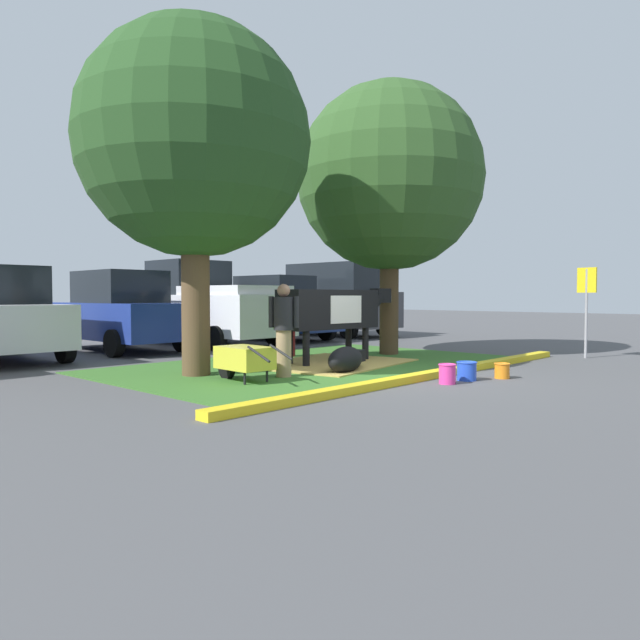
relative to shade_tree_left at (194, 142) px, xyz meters
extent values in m
plane|color=#4C4C4F|center=(2.23, -2.45, -4.03)|extent=(80.00, 80.00, 0.00)
cube|color=#386B28|center=(2.63, -0.41, -4.02)|extent=(8.30, 5.14, 0.02)
cube|color=yellow|center=(2.63, -3.13, -3.97)|extent=(9.50, 0.24, 0.12)
cube|color=tan|center=(2.82, -0.61, -4.01)|extent=(3.54, 2.88, 0.04)
cylinder|color=brown|center=(0.00, 0.00, -2.70)|extent=(0.49, 0.49, 2.66)
sphere|color=#23471E|center=(0.00, 0.00, 0.03)|extent=(4.00, 4.00, 4.00)
cylinder|color=#4C3823|center=(5.26, -0.27, -2.71)|extent=(0.44, 0.44, 2.64)
sphere|color=#2D5123|center=(5.26, -0.27, 0.13)|extent=(4.35, 4.35, 4.35)
cube|color=black|center=(2.98, -0.41, -2.91)|extent=(2.33, 0.81, 0.80)
cube|color=white|center=(3.13, -0.42, -2.91)|extent=(0.93, 0.76, 0.56)
cylinder|color=black|center=(4.31, -0.48, -2.81)|extent=(0.65, 0.35, 0.58)
cube|color=black|center=(4.63, -0.49, -2.63)|extent=(0.45, 0.28, 0.32)
cube|color=white|center=(4.83, -0.50, -2.67)|extent=(0.13, 0.21, 0.20)
cylinder|color=black|center=(3.85, -0.21, -3.67)|extent=(0.14, 0.14, 0.72)
cylinder|color=black|center=(3.83, -0.70, -3.67)|extent=(0.14, 0.14, 0.72)
cylinder|color=black|center=(2.13, -0.13, -3.67)|extent=(0.14, 0.14, 0.72)
cylinder|color=black|center=(2.11, -0.61, -3.67)|extent=(0.14, 0.14, 0.72)
cylinder|color=black|center=(1.78, -0.35, -3.16)|extent=(0.06, 0.06, 0.70)
ellipsoid|color=black|center=(2.07, -1.64, -3.79)|extent=(1.19, 0.78, 0.48)
cube|color=black|center=(2.65, -1.47, -3.77)|extent=(0.33, 0.27, 0.22)
cube|color=silver|center=(2.76, -1.43, -3.77)|extent=(0.09, 0.11, 0.16)
cylinder|color=black|center=(2.36, -1.37, -3.97)|extent=(0.36, 0.20, 0.10)
cylinder|color=#9E7F5B|center=(0.89, -1.27, -3.62)|extent=(0.26, 0.26, 0.82)
cylinder|color=black|center=(0.89, -1.27, -2.94)|extent=(0.34, 0.34, 0.56)
sphere|color=#8C664C|center=(0.89, -1.27, -2.54)|extent=(0.22, 0.22, 0.22)
cylinder|color=black|center=(0.78, -1.08, -2.91)|extent=(0.09, 0.09, 0.53)
cylinder|color=black|center=(1.00, -1.46, -2.91)|extent=(0.09, 0.09, 0.53)
cylinder|color=maroon|center=(3.28, 1.07, -3.64)|extent=(0.26, 0.26, 0.79)
cylinder|color=slate|center=(3.28, 1.07, -2.97)|extent=(0.34, 0.34, 0.55)
sphere|color=tan|center=(3.28, 1.07, -2.59)|extent=(0.21, 0.21, 0.21)
cylinder|color=slate|center=(3.50, 1.06, -2.94)|extent=(0.09, 0.09, 0.52)
cylinder|color=slate|center=(3.06, 1.08, -2.94)|extent=(0.09, 0.09, 0.52)
cube|color=gold|center=(0.10, -1.19, -3.63)|extent=(0.65, 0.93, 0.36)
cylinder|color=black|center=(0.13, -0.69, -3.85)|extent=(0.12, 0.36, 0.36)
cylinder|color=black|center=(-0.13, -1.47, -3.91)|extent=(0.04, 0.04, 0.24)
cylinder|color=black|center=(0.31, -1.50, -3.91)|extent=(0.04, 0.04, 0.24)
cylinder|color=black|center=(-0.15, -1.82, -3.51)|extent=(0.07, 0.53, 0.23)
cylinder|color=black|center=(0.29, -1.85, -3.51)|extent=(0.07, 0.53, 0.23)
cylinder|color=#99999E|center=(7.68, -3.93, -3.03)|extent=(0.06, 0.06, 2.00)
cube|color=yellow|center=(7.68, -3.93, -2.29)|extent=(0.12, 0.44, 0.56)
cylinder|color=#EA3893|center=(2.19, -3.67, -3.88)|extent=(0.26, 0.26, 0.31)
torus|color=#EA3893|center=(2.19, -3.67, -3.72)|extent=(0.29, 0.29, 0.02)
cylinder|color=blue|center=(2.75, -3.70, -3.88)|extent=(0.32, 0.32, 0.30)
torus|color=blue|center=(2.75, -3.70, -3.73)|extent=(0.34, 0.34, 0.02)
cylinder|color=orange|center=(3.36, -4.02, -3.91)|extent=(0.25, 0.25, 0.25)
torus|color=orange|center=(3.36, -4.02, -3.78)|extent=(0.27, 0.27, 0.02)
cylinder|color=black|center=(-0.67, 6.51, -3.71)|extent=(0.23, 0.64, 0.64)
cylinder|color=black|center=(-0.70, 3.65, -3.71)|extent=(0.23, 0.64, 0.64)
cube|color=navy|center=(1.44, 5.35, -3.26)|extent=(1.84, 4.41, 0.90)
cube|color=black|center=(1.44, 5.35, -2.41)|extent=(1.60, 2.21, 0.80)
cylinder|color=black|center=(0.55, 6.79, -3.71)|extent=(0.23, 0.64, 0.64)
cylinder|color=black|center=(2.35, 6.77, -3.71)|extent=(0.23, 0.64, 0.64)
cylinder|color=black|center=(0.53, 3.93, -3.71)|extent=(0.23, 0.64, 0.64)
cylinder|color=black|center=(2.33, 3.91, -3.71)|extent=(0.23, 0.64, 0.64)
cube|color=silver|center=(4.07, 5.25, -3.16)|extent=(2.04, 5.42, 1.10)
cube|color=black|center=(4.08, 6.19, -2.11)|extent=(1.85, 1.81, 1.00)
cube|color=silver|center=(4.06, 4.03, -2.49)|extent=(1.92, 2.72, 0.24)
cylinder|color=black|center=(3.09, 7.01, -3.71)|extent=(0.23, 0.64, 0.64)
cylinder|color=black|center=(5.09, 6.99, -3.71)|extent=(0.23, 0.64, 0.64)
cylinder|color=black|center=(3.06, 3.50, -3.71)|extent=(0.23, 0.64, 0.64)
cylinder|color=black|center=(5.06, 3.48, -3.71)|extent=(0.23, 0.64, 0.64)
cube|color=navy|center=(6.63, 5.22, -3.26)|extent=(1.84, 4.41, 0.90)
cube|color=black|center=(6.63, 5.22, -2.41)|extent=(1.60, 2.21, 0.80)
cylinder|color=black|center=(5.74, 6.65, -3.71)|extent=(0.23, 0.64, 0.64)
cylinder|color=black|center=(7.54, 6.64, -3.71)|extent=(0.23, 0.64, 0.64)
cylinder|color=black|center=(5.72, 3.79, -3.71)|extent=(0.23, 0.64, 0.64)
cylinder|color=black|center=(7.52, 3.78, -3.71)|extent=(0.23, 0.64, 0.64)
cube|color=#3D3D42|center=(9.44, 5.18, -3.11)|extent=(1.94, 4.62, 1.20)
cube|color=black|center=(9.44, 5.18, -2.01)|extent=(1.70, 3.21, 1.00)
cylinder|color=black|center=(8.50, 6.68, -3.71)|extent=(0.23, 0.64, 0.64)
cylinder|color=black|center=(10.40, 6.67, -3.71)|extent=(0.23, 0.64, 0.64)
cylinder|color=black|center=(8.47, 3.69, -3.71)|extent=(0.23, 0.64, 0.64)
cylinder|color=black|center=(10.37, 3.68, -3.71)|extent=(0.23, 0.64, 0.64)
camera|label=1|loc=(-5.92, -8.48, -2.63)|focal=32.82mm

